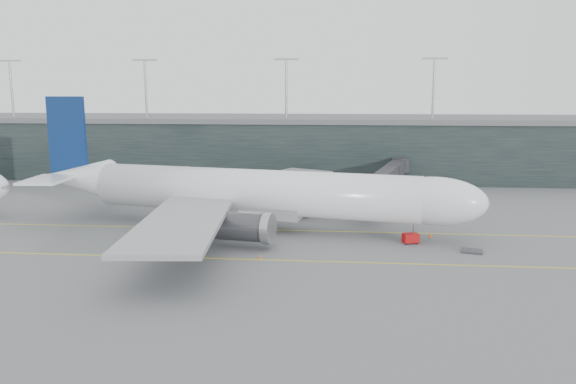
{
  "coord_description": "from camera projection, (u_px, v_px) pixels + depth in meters",
  "views": [
    {
      "loc": [
        18.16,
        -89.31,
        21.38
      ],
      "look_at": [
        10.25,
        -4.0,
        6.13
      ],
      "focal_mm": 35.0,
      "sensor_mm": 36.0,
      "label": 1
    }
  ],
  "objects": [
    {
      "name": "cone_wing_port",
      "position": [
        280.0,
        209.0,
        102.48
      ],
      "size": [
        0.44,
        0.44,
        0.71
      ],
      "primitive_type": "cone",
      "color": "#FD570E",
      "rests_on": "ground"
    },
    {
      "name": "cone_nose",
      "position": [
        430.0,
        235.0,
        83.72
      ],
      "size": [
        0.49,
        0.49,
        0.78
      ],
      "primitive_type": "cone",
      "color": "#FC600E",
      "rests_on": "ground"
    },
    {
      "name": "uld_a",
      "position": [
        212.0,
        206.0,
        102.39
      ],
      "size": [
        2.12,
        1.9,
        1.6
      ],
      "rotation": [
        0.0,
        0.0,
        0.34
      ],
      "color": "#393A3F",
      "rests_on": "ground"
    },
    {
      "name": "cone_tail",
      "position": [
        141.0,
        238.0,
        82.42
      ],
      "size": [
        0.41,
        0.41,
        0.65
      ],
      "primitive_type": "cone",
      "color": "#CF3C0B",
      "rests_on": "ground"
    },
    {
      "name": "baggage_dolly",
      "position": [
        472.0,
        251.0,
        76.06
      ],
      "size": [
        3.29,
        2.9,
        0.28
      ],
      "primitive_type": "cube",
      "rotation": [
        0.0,
        0.0,
        -0.27
      ],
      "color": "#353439",
      "rests_on": "ground"
    },
    {
      "name": "taxiline_a",
      "position": [
        224.0,
        229.0,
        89.03
      ],
      "size": [
        160.0,
        0.25,
        0.02
      ],
      "primitive_type": "cube",
      "color": "yellow",
      "rests_on": "ground"
    },
    {
      "name": "main_aircraft",
      "position": [
        250.0,
        193.0,
        88.36
      ],
      "size": [
        73.49,
        68.11,
        20.71
      ],
      "rotation": [
        0.0,
        0.0,
        -0.2
      ],
      "color": "white",
      "rests_on": "ground"
    },
    {
      "name": "jet_bridge",
      "position": [
        380.0,
        175.0,
        112.6
      ],
      "size": [
        13.74,
        44.33,
        6.62
      ],
      "rotation": [
        0.0,
        0.0,
        -0.25
      ],
      "color": "#2B2A2F",
      "rests_on": "ground"
    },
    {
      "name": "taxiline_lead_main",
      "position": [
        273.0,
        201.0,
        112.1
      ],
      "size": [
        0.25,
        60.0,
        0.02
      ],
      "primitive_type": "cube",
      "color": "yellow",
      "rests_on": "ground"
    },
    {
      "name": "cone_wing_stbd",
      "position": [
        260.0,
        257.0,
        72.93
      ],
      "size": [
        0.39,
        0.39,
        0.62
      ],
      "primitive_type": "cone",
      "color": "#EF550D",
      "rests_on": "ground"
    },
    {
      "name": "gse_cart",
      "position": [
        411.0,
        238.0,
        80.28
      ],
      "size": [
        2.49,
        1.99,
        1.47
      ],
      "rotation": [
        0.0,
        0.0,
        0.32
      ],
      "color": "#AA0C0C",
      "rests_on": "ground"
    },
    {
      "name": "ground",
      "position": [
        229.0,
        223.0,
        92.95
      ],
      "size": [
        320.0,
        320.0,
        0.0
      ],
      "primitive_type": "plane",
      "color": "#56565B",
      "rests_on": "ground"
    },
    {
      "name": "taxiline_b",
      "position": [
        199.0,
        258.0,
        73.34
      ],
      "size": [
        160.0,
        0.25,
        0.02
      ],
      "primitive_type": "cube",
      "color": "yellow",
      "rests_on": "ground"
    },
    {
      "name": "terminal",
      "position": [
        271.0,
        145.0,
        148.47
      ],
      "size": [
        240.0,
        36.0,
        29.0
      ],
      "color": "black",
      "rests_on": "ground"
    },
    {
      "name": "uld_b",
      "position": [
        227.0,
        203.0,
        104.86
      ],
      "size": [
        2.37,
        2.18,
        1.74
      ],
      "rotation": [
        0.0,
        0.0,
        0.43
      ],
      "color": "#393A3F",
      "rests_on": "ground"
    },
    {
      "name": "uld_c",
      "position": [
        233.0,
        205.0,
        102.87
      ],
      "size": [
        2.51,
        2.25,
        1.89
      ],
      "rotation": [
        0.0,
        0.0,
        0.33
      ],
      "color": "#393A3F",
      "rests_on": "ground"
    }
  ]
}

